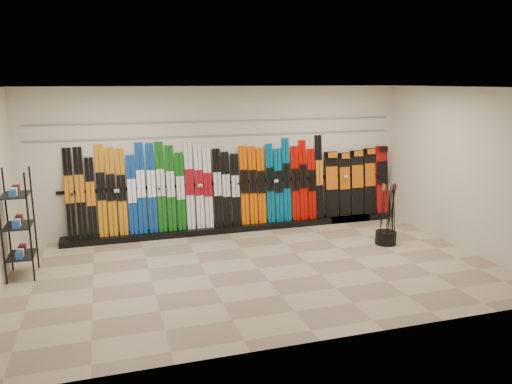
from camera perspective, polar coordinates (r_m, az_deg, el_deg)
name	(u,v)px	position (r m, az deg, el deg)	size (l,w,h in m)	color
floor	(259,269)	(8.51, 0.30, -8.77)	(8.00, 8.00, 0.00)	gray
back_wall	(223,159)	(10.46, -3.82, 3.76)	(8.00, 8.00, 0.00)	beige
right_wall	(464,169)	(10.03, 22.70, 2.42)	(5.00, 5.00, 0.00)	beige
ceiling	(259,87)	(7.93, 0.33, 11.86)	(8.00, 8.00, 0.00)	silver
ski_rack_base	(236,227)	(10.63, -2.25, -4.06)	(8.00, 0.40, 0.12)	black
skis	(203,187)	(10.32, -6.12, 0.53)	(5.37, 0.28, 1.82)	black
snowboards	(357,182)	(11.55, 11.51, 1.10)	(1.59, 0.24, 1.53)	black
accessory_rack	(18,224)	(8.81, -25.53, -3.33)	(0.40, 0.60, 1.75)	black
pole_bin	(386,238)	(10.04, 14.61, -5.07)	(0.40, 0.40, 0.25)	black
ski_poles	(389,214)	(9.92, 15.00, -2.39)	(0.40, 0.19, 1.18)	black
slatwall_rail_0	(223,135)	(10.38, -3.83, 6.47)	(7.60, 0.02, 0.03)	gray
slatwall_rail_1	(222,121)	(10.35, -3.86, 8.12)	(7.60, 0.02, 0.03)	gray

